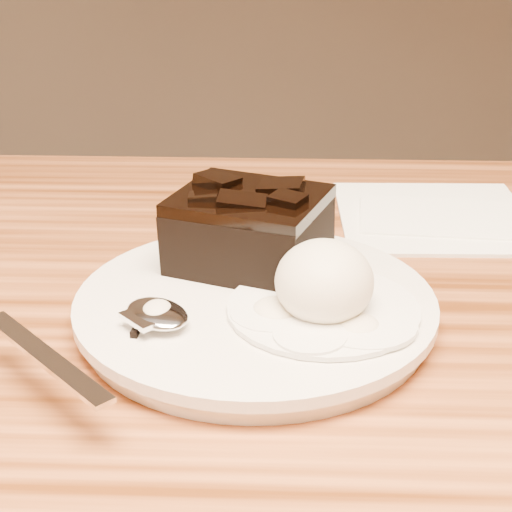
{
  "coord_description": "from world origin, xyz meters",
  "views": [
    {
      "loc": [
        0.13,
        -0.35,
        0.99
      ],
      "look_at": [
        0.11,
        0.09,
        0.79
      ],
      "focal_mm": 57.11,
      "sensor_mm": 36.0,
      "label": 1
    }
  ],
  "objects_px": {
    "brownie": "(249,234)",
    "ice_cream_scoop": "(324,282)",
    "napkin": "(434,215)",
    "plate": "(255,310)",
    "spoon": "(157,316)"
  },
  "relations": [
    {
      "from": "brownie",
      "to": "ice_cream_scoop",
      "type": "xyz_separation_m",
      "value": [
        0.05,
        -0.06,
        -0.0
      ]
    },
    {
      "from": "ice_cream_scoop",
      "to": "napkin",
      "type": "relative_size",
      "value": 0.4
    },
    {
      "from": "plate",
      "to": "spoon",
      "type": "distance_m",
      "value": 0.06
    },
    {
      "from": "brownie",
      "to": "ice_cream_scoop",
      "type": "height_order",
      "value": "ice_cream_scoop"
    },
    {
      "from": "plate",
      "to": "brownie",
      "type": "bearing_deg",
      "value": 96.78
    },
    {
      "from": "plate",
      "to": "spoon",
      "type": "xyz_separation_m",
      "value": [
        -0.05,
        -0.03,
        0.01
      ]
    },
    {
      "from": "ice_cream_scoop",
      "to": "spoon",
      "type": "relative_size",
      "value": 0.36
    },
    {
      "from": "plate",
      "to": "ice_cream_scoop",
      "type": "bearing_deg",
      "value": -23.05
    },
    {
      "from": "spoon",
      "to": "brownie",
      "type": "bearing_deg",
      "value": 15.21
    },
    {
      "from": "plate",
      "to": "ice_cream_scoop",
      "type": "distance_m",
      "value": 0.05
    },
    {
      "from": "plate",
      "to": "napkin",
      "type": "height_order",
      "value": "plate"
    },
    {
      "from": "plate",
      "to": "napkin",
      "type": "distance_m",
      "value": 0.22
    },
    {
      "from": "spoon",
      "to": "plate",
      "type": "bearing_deg",
      "value": -11.68
    },
    {
      "from": "plate",
      "to": "napkin",
      "type": "bearing_deg",
      "value": 52.14
    },
    {
      "from": "ice_cream_scoop",
      "to": "spoon",
      "type": "distance_m",
      "value": 0.1
    }
  ]
}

